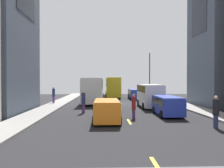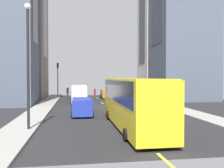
# 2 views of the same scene
# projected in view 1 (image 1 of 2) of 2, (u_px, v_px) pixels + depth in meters

# --- Properties ---
(ground_plane) EXTENTS (41.96, 41.96, 0.00)m
(ground_plane) POSITION_uv_depth(u_px,v_px,m) (118.00, 104.00, 28.51)
(ground_plane) COLOR black
(sidewalk_west) EXTENTS (2.41, 44.00, 0.15)m
(sidewalk_west) POSITION_uv_depth(u_px,v_px,m) (58.00, 103.00, 28.22)
(sidewalk_west) COLOR gray
(sidewalk_west) RESTS_ON ground
(sidewalk_east) EXTENTS (2.41, 44.00, 0.15)m
(sidewalk_east) POSITION_uv_depth(u_px,v_px,m) (177.00, 103.00, 28.80)
(sidewalk_east) COLOR gray
(sidewalk_east) RESTS_ON ground
(lane_stripe_0) EXTENTS (0.16, 2.00, 0.01)m
(lane_stripe_0) POSITION_uv_depth(u_px,v_px,m) (157.00, 167.00, 7.53)
(lane_stripe_0) COLOR yellow
(lane_stripe_0) RESTS_ON ground
(lane_stripe_1) EXTENTS (0.16, 2.00, 0.01)m
(lane_stripe_1) POSITION_uv_depth(u_px,v_px,m) (129.00, 122.00, 15.92)
(lane_stripe_1) COLOR yellow
(lane_stripe_1) RESTS_ON ground
(lane_stripe_2) EXTENTS (0.16, 2.00, 0.01)m
(lane_stripe_2) POSITION_uv_depth(u_px,v_px,m) (120.00, 108.00, 24.32)
(lane_stripe_2) COLOR yellow
(lane_stripe_2) RESTS_ON ground
(lane_stripe_3) EXTENTS (0.16, 2.00, 0.01)m
(lane_stripe_3) POSITION_uv_depth(u_px,v_px,m) (116.00, 101.00, 32.71)
(lane_stripe_3) COLOR yellow
(lane_stripe_3) RESTS_ON ground
(lane_stripe_4) EXTENTS (0.16, 2.00, 0.01)m
(lane_stripe_4) POSITION_uv_depth(u_px,v_px,m) (114.00, 97.00, 41.10)
(lane_stripe_4) COLOR yellow
(lane_stripe_4) RESTS_ON ground
(lane_stripe_5) EXTENTS (0.16, 2.00, 0.01)m
(lane_stripe_5) POSITION_uv_depth(u_px,v_px,m) (112.00, 94.00, 49.50)
(lane_stripe_5) COLOR yellow
(lane_stripe_5) RESTS_ON ground
(city_bus_white) EXTENTS (2.80, 12.56, 3.35)m
(city_bus_white) POSITION_uv_depth(u_px,v_px,m) (94.00, 88.00, 31.25)
(city_bus_white) COLOR silver
(city_bus_white) RESTS_ON ground
(streetcar_yellow) EXTENTS (2.70, 12.29, 3.59)m
(streetcar_yellow) POSITION_uv_depth(u_px,v_px,m) (113.00, 85.00, 42.17)
(streetcar_yellow) COLOR yellow
(streetcar_yellow) RESTS_ON ground
(delivery_van_white) EXTENTS (2.25, 5.58, 2.58)m
(delivery_van_white) POSITION_uv_depth(u_px,v_px,m) (150.00, 94.00, 24.58)
(delivery_van_white) COLOR white
(delivery_van_white) RESTS_ON ground
(car_blue_0) EXTENTS (2.05, 4.66, 1.60)m
(car_blue_0) POSITION_uv_depth(u_px,v_px,m) (135.00, 93.00, 35.66)
(car_blue_0) COLOR #2338AD
(car_blue_0) RESTS_ON ground
(car_blue_1) EXTENTS (1.90, 4.33, 1.65)m
(car_blue_1) POSITION_uv_depth(u_px,v_px,m) (167.00, 104.00, 18.83)
(car_blue_1) COLOR #2338AD
(car_blue_1) RESTS_ON ground
(car_orange_2) EXTENTS (1.97, 4.02, 1.59)m
(car_orange_2) POSITION_uv_depth(u_px,v_px,m) (107.00, 109.00, 15.90)
(car_orange_2) COLOR orange
(car_orange_2) RESTS_ON ground
(pedestrian_walking_far) EXTENTS (0.36, 0.36, 2.09)m
(pedestrian_walking_far) POSITION_uv_depth(u_px,v_px,m) (83.00, 101.00, 20.22)
(pedestrian_walking_far) COLOR #593372
(pedestrian_walking_far) RESTS_ON ground
(pedestrian_crossing_mid) EXTENTS (0.36, 0.36, 2.09)m
(pedestrian_crossing_mid) POSITION_uv_depth(u_px,v_px,m) (54.00, 94.00, 28.15)
(pedestrian_crossing_mid) COLOR #593372
(pedestrian_crossing_mid) RESTS_ON ground
(pedestrian_waiting_curb) EXTENTS (0.32, 0.32, 1.95)m
(pedestrian_waiting_curb) POSITION_uv_depth(u_px,v_px,m) (134.00, 106.00, 17.30)
(pedestrian_waiting_curb) COLOR #593372
(pedestrian_waiting_curb) RESTS_ON ground
(pedestrian_crossing_near) EXTENTS (0.38, 0.38, 2.06)m
(pedestrian_crossing_near) POSITION_uv_depth(u_px,v_px,m) (216.00, 111.00, 13.73)
(pedestrian_crossing_near) COLOR navy
(pedestrian_crossing_near) RESTS_ON ground
(streetlamp_near) EXTENTS (0.44, 0.44, 8.55)m
(streetlamp_near) POSITION_uv_depth(u_px,v_px,m) (150.00, 69.00, 42.49)
(streetlamp_near) COLOR black
(streetlamp_near) RESTS_ON ground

